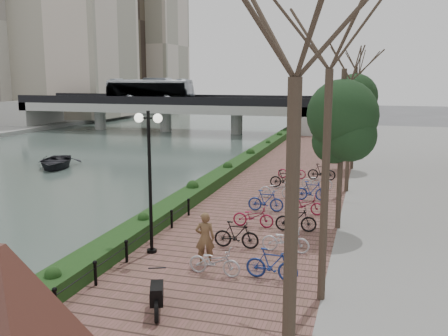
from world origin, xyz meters
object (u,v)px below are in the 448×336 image
at_px(granite_monument, 3,314).
at_px(motorcycle, 157,293).
at_px(pedestrian, 205,238).
at_px(boat, 56,161).
at_px(lamppost, 149,152).

height_order(granite_monument, motorcycle, granite_monument).
distance_m(granite_monument, motorcycle, 4.26).
bearing_deg(pedestrian, boat, -59.95).
xyz_separation_m(motorcycle, pedestrian, (0.15, 3.60, 0.40)).
bearing_deg(granite_monument, boat, 122.98).
height_order(motorcycle, boat, motorcycle).
distance_m(lamppost, pedestrian, 3.54).
distance_m(motorcycle, pedestrian, 3.62).
xyz_separation_m(granite_monument, motorcycle, (1.64, 3.80, -1.01)).
bearing_deg(motorcycle, pedestrian, 64.93).
bearing_deg(boat, lamppost, -69.31).
distance_m(granite_monument, lamppost, 8.21).
height_order(granite_monument, lamppost, lamppost).
height_order(motorcycle, pedestrian, pedestrian).
height_order(granite_monument, pedestrian, granite_monument).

